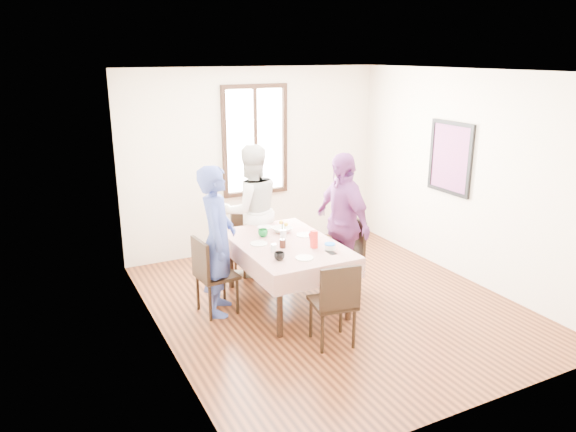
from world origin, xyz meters
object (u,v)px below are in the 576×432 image
object	(u,v)px
dining_table	(286,273)
chair_far	(251,241)
person_left	(217,241)
person_far	(251,211)
person_right	(342,223)
chair_near	(333,302)
chair_left	(217,275)
chair_right	(342,255)

from	to	relation	value
dining_table	chair_far	bearing A→B (deg)	90.00
chair_far	person_left	xyz separation A→B (m)	(-0.79, -0.91, 0.41)
person_far	dining_table	bearing A→B (deg)	91.70
person_left	dining_table	bearing A→B (deg)	-75.66
person_right	person_left	bearing A→B (deg)	-95.44
chair_far	person_right	size ratio (longest dim) A/B	0.52
dining_table	chair_near	xyz separation A→B (m)	(0.00, -1.05, 0.08)
dining_table	chair_near	bearing A→B (deg)	-90.00
dining_table	chair_left	size ratio (longest dim) A/B	1.69
person_left	person_far	distance (m)	1.19
person_right	person_far	bearing A→B (deg)	-143.23
chair_far	chair_near	bearing A→B (deg)	91.14
chair_left	chair_near	bearing A→B (deg)	28.48
chair_right	person_right	bearing A→B (deg)	92.62
chair_near	person_right	xyz separation A→B (m)	(0.79, 1.10, 0.42)
chair_right	chair_near	xyz separation A→B (m)	(-0.81, -1.10, 0.00)
dining_table	person_right	bearing A→B (deg)	3.46
chair_far	dining_table	bearing A→B (deg)	91.14
dining_table	chair_near	distance (m)	1.06
chair_near	person_left	size ratio (longest dim) A/B	0.53
chair_far	person_left	size ratio (longest dim) A/B	0.53
chair_left	person_right	bearing A→B (deg)	80.88
chair_far	person_far	world-z (taller)	person_far
chair_right	person_far	size ratio (longest dim) A/B	0.52
chair_far	person_left	distance (m)	1.27
chair_far	chair_near	world-z (taller)	same
person_far	person_left	bearing A→B (deg)	50.07
dining_table	chair_left	xyz separation A→B (m)	(-0.81, 0.14, 0.08)
chair_left	chair_right	xyz separation A→B (m)	(1.63, -0.10, 0.00)
chair_near	person_right	distance (m)	1.42
chair_right	chair_left	bearing A→B (deg)	89.25
chair_left	person_left	bearing A→B (deg)	84.29
chair_left	person_left	distance (m)	0.41
chair_left	chair_right	bearing A→B (deg)	80.92
dining_table	chair_right	world-z (taller)	chair_right
person_far	chair_left	bearing A→B (deg)	49.30
person_far	person_right	size ratio (longest dim) A/B	1.00
person_left	person_right	bearing A→B (deg)	-68.84
person_left	person_right	size ratio (longest dim) A/B	0.98
dining_table	chair_far	world-z (taller)	chair_far
dining_table	person_far	bearing A→B (deg)	90.00
chair_left	chair_far	xyz separation A→B (m)	(0.81, 0.91, 0.00)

